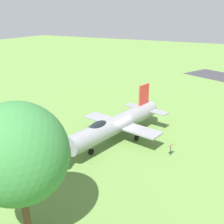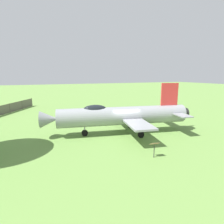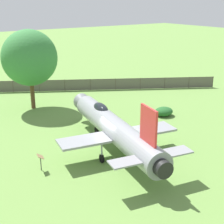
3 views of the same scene
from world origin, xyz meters
name	(u,v)px [view 3 (image 3 of 3)]	position (x,y,z in m)	size (l,w,h in m)	color
ground_plane	(115,151)	(0.00, 0.00, 0.00)	(200.00, 200.00, 0.00)	#668E42
display_jet	(113,127)	(-0.38, 0.08, 1.82)	(14.51, 9.04, 4.91)	gray
shade_tree	(30,58)	(-13.32, -1.02, 5.28)	(5.39, 5.58, 8.09)	brown
perimeter_fence	(90,84)	(-16.02, 7.62, 0.77)	(15.71, 27.49, 1.44)	#4C4238
shrub_near_fence	(164,111)	(-3.77, 8.55, 0.43)	(1.60, 1.84, 0.87)	#235B26
info_plaque	(41,159)	(-0.45, -5.73, 0.85)	(0.66, 0.50, 1.14)	#333333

